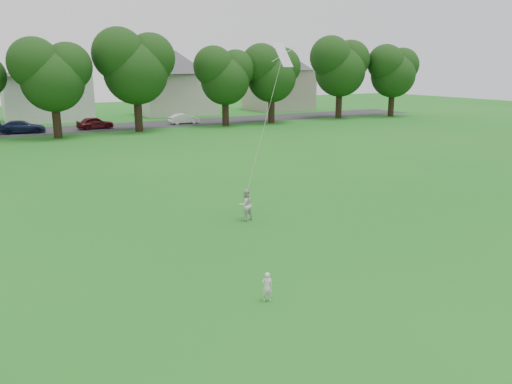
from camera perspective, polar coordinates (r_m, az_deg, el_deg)
ground at (r=15.40m, az=4.36°, el=-9.84°), size 160.00×160.00×0.00m
street at (r=54.57m, az=-21.16°, el=6.66°), size 90.00×7.00×0.01m
toddler at (r=13.84m, az=1.27°, el=-10.78°), size 0.36×0.31×0.85m
older_boy at (r=20.72m, az=-1.23°, el=-1.47°), size 0.72×0.60×1.34m
kite at (r=20.09m, az=0.86°, el=7.23°), size 1.22×0.94×6.29m
tree_row at (r=50.13m, az=-14.38°, el=13.57°), size 81.98×8.42×10.11m
house_row at (r=64.19m, az=-22.56°, el=12.07°), size 76.47×13.96×10.40m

